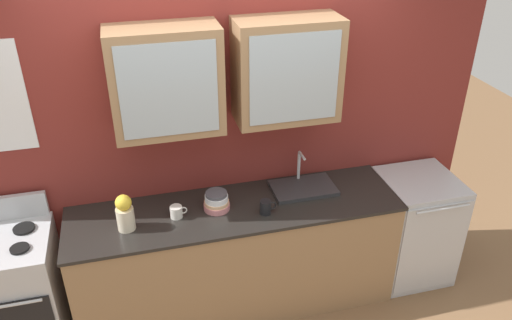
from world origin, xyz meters
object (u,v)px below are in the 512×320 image
object	(u,v)px
sink_faucet	(303,187)
vase	(125,213)
stove_range	(16,294)
cup_near_bowls	(177,212)
cup_near_sink	(266,207)
bowl_stack	(217,201)
dishwasher	(413,227)

from	to	relation	value
sink_faucet	vase	bearing A→B (deg)	-173.04
stove_range	cup_near_bowls	world-z (taller)	stove_range
stove_range	cup_near_sink	size ratio (longest dim) A/B	9.19
sink_faucet	cup_near_bowls	distance (m)	0.98
stove_range	vase	size ratio (longest dim) A/B	4.12
cup_near_sink	cup_near_bowls	world-z (taller)	cup_near_sink
bowl_stack	cup_near_bowls	bearing A→B (deg)	-174.34
bowl_stack	dishwasher	distance (m)	1.71
vase	dishwasher	size ratio (longest dim) A/B	0.29
cup_near_bowls	dishwasher	world-z (taller)	cup_near_bowls
stove_range	sink_faucet	bearing A→B (deg)	2.86
bowl_stack	vase	bearing A→B (deg)	-173.14
bowl_stack	sink_faucet	bearing A→B (deg)	7.06
dishwasher	vase	bearing A→B (deg)	-178.73
vase	cup_near_sink	distance (m)	0.96
cup_near_sink	cup_near_bowls	bearing A→B (deg)	169.48
sink_faucet	cup_near_bowls	bearing A→B (deg)	-173.36
vase	dishwasher	bearing A→B (deg)	1.27
bowl_stack	cup_near_sink	size ratio (longest dim) A/B	1.58
stove_range	cup_near_bowls	bearing A→B (deg)	-0.36
cup_near_bowls	bowl_stack	bearing A→B (deg)	5.66
stove_range	sink_faucet	xyz separation A→B (m)	(2.12, 0.11, 0.47)
cup_near_sink	bowl_stack	bearing A→B (deg)	156.29
stove_range	dishwasher	bearing A→B (deg)	-0.08
cup_near_sink	cup_near_bowls	size ratio (longest dim) A/B	0.98
cup_near_bowls	cup_near_sink	bearing A→B (deg)	-10.52
bowl_stack	cup_near_sink	distance (m)	0.35
stove_range	cup_near_sink	world-z (taller)	stove_range
stove_range	sink_faucet	size ratio (longest dim) A/B	2.28
bowl_stack	cup_near_bowls	xyz separation A→B (m)	(-0.29, -0.03, -0.02)
sink_faucet	vase	world-z (taller)	sink_faucet
stove_range	cup_near_bowls	xyz separation A→B (m)	(1.15, -0.01, 0.49)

